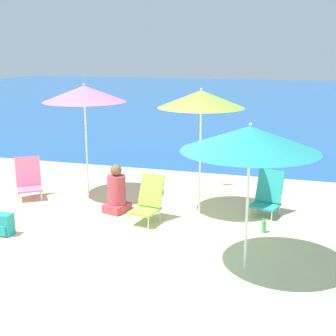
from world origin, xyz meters
The scene contains 12 objects.
ground_plane centered at (0.00, 0.00, 0.00)m, with size 60.00×60.00×0.00m, color beige.
sea_water centered at (0.00, 25.18, 0.00)m, with size 60.00×40.00×0.01m.
beach_umbrella_teal centered at (2.03, 0.11, 1.87)m, with size 1.85×1.85×2.08m.
beach_umbrella_lime centered at (0.89, 2.19, 2.15)m, with size 1.57×1.57×2.35m.
beach_umbrella_pink centered at (-1.57, 2.51, 2.16)m, with size 1.67×1.67×2.36m.
beach_chair_teal centered at (2.11, 2.55, 0.38)m, with size 0.62×0.68×0.82m.
beach_chair_pink centered at (-2.74, 2.14, 0.40)m, with size 0.71×0.72×0.85m.
beach_chair_lime centered at (0.10, 1.53, 0.40)m, with size 0.53×0.69×0.84m.
person_seated_near centered at (-0.64, 1.84, 0.38)m, with size 0.50×0.54×0.93m.
backpack_teal centered at (-1.98, 0.22, 0.18)m, with size 0.28×0.23×0.37m.
water_bottle centered at (2.15, 1.59, 0.11)m, with size 0.08×0.08×0.29m.
seagull centered at (1.02, 4.27, 0.14)m, with size 0.27×0.11×0.23m.
Camera 1 is at (2.74, -5.98, 2.99)m, focal length 50.00 mm.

